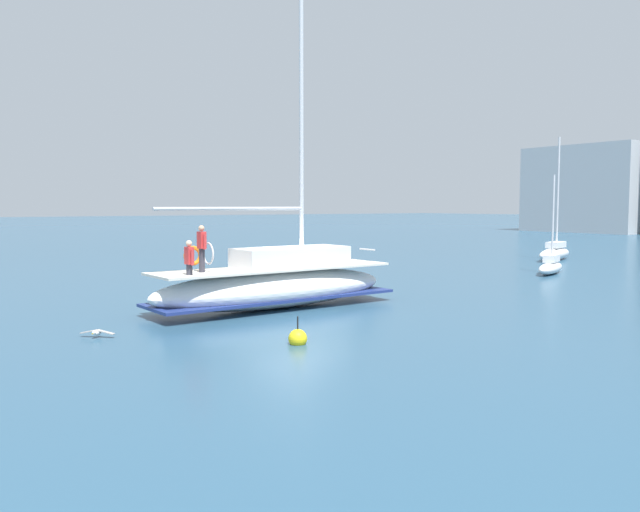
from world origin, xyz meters
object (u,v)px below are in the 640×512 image
at_px(moored_cutter_right, 555,252).
at_px(seagull, 97,332).
at_px(main_sailboat, 276,283).
at_px(mooring_buoy, 298,338).
at_px(moored_catamaran, 551,266).

height_order(moored_cutter_right, seagull, moored_cutter_right).
relative_size(main_sailboat, moored_cutter_right, 1.51).
xyz_separation_m(main_sailboat, moored_cutter_right, (-6.74, 25.97, -0.33)).
height_order(moored_cutter_right, mooring_buoy, moored_cutter_right).
distance_m(moored_catamaran, moored_cutter_right, 9.32).
height_order(main_sailboat, mooring_buoy, main_sailboat).
distance_m(moored_cutter_right, mooring_buoy, 31.27).
bearing_deg(moored_catamaran, seagull, -82.72).
bearing_deg(mooring_buoy, moored_catamaran, 108.88).
distance_m(moored_catamaran, mooring_buoy, 22.18).
bearing_deg(seagull, moored_cutter_right, 104.39).
bearing_deg(mooring_buoy, main_sailboat, 154.16).
bearing_deg(seagull, moored_catamaran, 97.28).
xyz_separation_m(main_sailboat, mooring_buoy, (5.65, -2.74, -0.75)).
bearing_deg(main_sailboat, mooring_buoy, -25.84).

